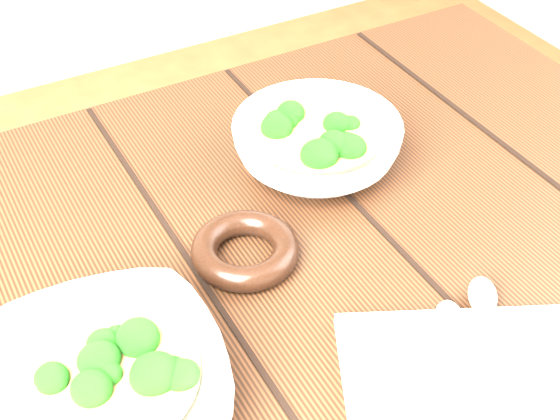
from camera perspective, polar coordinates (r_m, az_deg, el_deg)
name	(u,v)px	position (r m, az deg, el deg)	size (l,w,h in m)	color
table	(243,377)	(0.86, -2.70, -12.10)	(1.20, 0.80, 0.75)	#311A0E
soup_bowl_front	(100,383)	(0.69, -13.00, -12.24)	(0.24, 0.24, 0.06)	silver
soup_bowl_back	(317,144)	(0.90, 2.71, 4.85)	(0.24, 0.24, 0.07)	silver
trivet	(245,250)	(0.80, -2.57, -2.93)	(0.11, 0.11, 0.03)	black
napkin	(469,390)	(0.71, 13.67, -12.70)	(0.22, 0.18, 0.01)	beige
spoon_left	(454,350)	(0.72, 12.63, -9.99)	(0.11, 0.16, 0.01)	#A7A193
spoon_right	(484,323)	(0.75, 14.69, -8.00)	(0.12, 0.15, 0.01)	#A7A193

